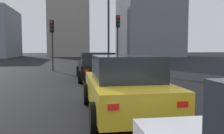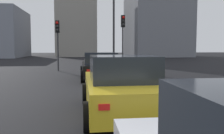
% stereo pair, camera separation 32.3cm
% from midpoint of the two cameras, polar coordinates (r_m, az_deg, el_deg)
% --- Properties ---
extents(ground_plane, '(160.00, 160.00, 0.20)m').
position_cam_midpoint_polar(ground_plane, '(5.37, 6.35, -15.48)').
color(ground_plane, black).
extents(car_black_lead, '(4.59, 2.13, 1.49)m').
position_cam_midpoint_polar(car_black_lead, '(13.32, -2.22, 0.20)').
color(car_black_lead, black).
rests_on(car_black_lead, ground_plane).
extents(car_yellow_second, '(4.13, 2.00, 1.54)m').
position_cam_midpoint_polar(car_yellow_second, '(6.29, 3.70, -4.58)').
color(car_yellow_second, gold).
rests_on(car_yellow_second, ground_plane).
extents(traffic_light_near_left, '(0.33, 0.30, 3.75)m').
position_cam_midpoint_polar(traffic_light_near_left, '(18.50, -12.24, 7.47)').
color(traffic_light_near_left, '#2D2D30').
rests_on(traffic_light_near_left, ground_plane).
extents(traffic_light_near_right, '(0.32, 0.30, 4.17)m').
position_cam_midpoint_polar(traffic_light_near_right, '(18.44, 3.11, 8.49)').
color(traffic_light_near_right, '#2D2D30').
rests_on(traffic_light_near_right, ground_plane).
extents(street_lamp_kerbside, '(0.56, 0.36, 7.75)m').
position_cam_midpoint_polar(street_lamp_kerbside, '(19.35, 0.90, 12.89)').
color(street_lamp_kerbside, '#2D2D30').
rests_on(street_lamp_kerbside, ground_plane).
extents(building_facade_left, '(14.33, 10.70, 13.40)m').
position_cam_midpoint_polar(building_facade_left, '(50.84, 10.41, 10.11)').
color(building_facade_left, slate).
rests_on(building_facade_left, ground_plane).
extents(building_facade_center, '(14.01, 7.79, 16.79)m').
position_cam_midpoint_polar(building_facade_center, '(52.82, -8.17, 11.78)').
color(building_facade_center, gray).
rests_on(building_facade_center, ground_plane).
extents(building_facade_right, '(13.15, 8.54, 8.72)m').
position_cam_midpoint_polar(building_facade_right, '(49.41, -24.82, 7.20)').
color(building_facade_right, gray).
rests_on(building_facade_right, ground_plane).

